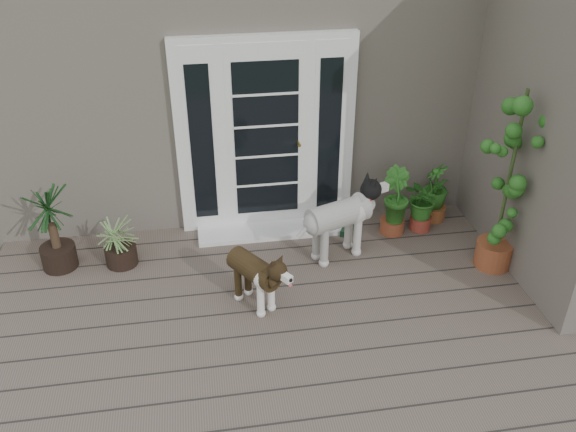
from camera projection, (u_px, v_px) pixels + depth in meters
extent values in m
cube|color=#6B5B4C|center=(325.00, 359.00, 5.16)|extent=(6.20, 4.60, 0.12)
cube|color=#665E54|center=(261.00, 49.00, 8.00)|extent=(7.40, 4.00, 3.10)
cube|color=white|center=(266.00, 136.00, 6.42)|extent=(1.90, 0.14, 2.15)
cube|color=white|center=(270.00, 230.00, 6.79)|extent=(1.60, 0.40, 0.05)
imported|color=#1C631E|center=(422.00, 207.00, 6.72)|extent=(0.59, 0.59, 0.56)
imported|color=#285C1A|center=(393.00, 210.00, 6.66)|extent=(0.47, 0.47, 0.56)
imported|color=#1B601D|center=(434.00, 197.00, 6.92)|extent=(0.44, 0.44, 0.54)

